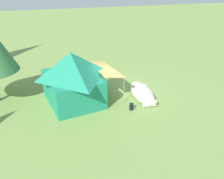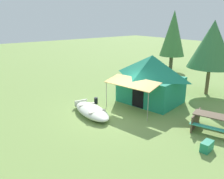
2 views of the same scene
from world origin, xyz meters
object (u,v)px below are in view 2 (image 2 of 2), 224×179
beached_rowboat (92,111)px  canvas_cabin_tent (151,78)px  fuel_can (96,101)px  cooler_box (207,146)px  picnic_table (212,121)px  pine_tree_far_center (173,34)px  pine_tree_back_left (212,44)px

beached_rowboat → canvas_cabin_tent: 4.17m
fuel_can → cooler_box: bearing=3.6°
picnic_table → pine_tree_far_center: bearing=136.4°
canvas_cabin_tent → picnic_table: canvas_cabin_tent is taller
canvas_cabin_tent → cooler_box: size_ratio=7.59×
beached_rowboat → pine_tree_far_center: (-4.26, 12.00, 3.27)m
canvas_cabin_tent → cooler_box: canvas_cabin_tent is taller
canvas_cabin_tent → cooler_box: 5.81m
picnic_table → fuel_can: 6.55m
canvas_cabin_tent → pine_tree_back_left: 4.70m
picnic_table → cooler_box: size_ratio=3.39×
pine_tree_far_center → pine_tree_back_left: bearing=-32.8°
canvas_cabin_tent → fuel_can: bearing=-122.9°
beached_rowboat → pine_tree_far_center: bearing=109.5°
pine_tree_back_left → pine_tree_far_center: 7.23m
beached_rowboat → fuel_can: beached_rowboat is taller
cooler_box → pine_tree_back_left: 8.17m
canvas_cabin_tent → cooler_box: bearing=-24.6°
picnic_table → fuel_can: size_ratio=5.55×
picnic_table → pine_tree_far_center: pine_tree_far_center is taller
beached_rowboat → canvas_cabin_tent: canvas_cabin_tent is taller
picnic_table → pine_tree_back_left: pine_tree_back_left is taller
canvas_cabin_tent → fuel_can: 3.57m
cooler_box → pine_tree_far_center: bearing=133.7°
fuel_can → pine_tree_back_left: 8.21m
cooler_box → pine_tree_far_center: (-9.93, 10.41, 3.32)m
canvas_cabin_tent → picnic_table: (4.38, -0.67, -1.01)m
picnic_table → fuel_can: bearing=-161.0°
cooler_box → pine_tree_far_center: 14.76m
picnic_table → pine_tree_back_left: bearing=122.7°
picnic_table → cooler_box: 1.88m
pine_tree_far_center → beached_rowboat: bearing=-70.5°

